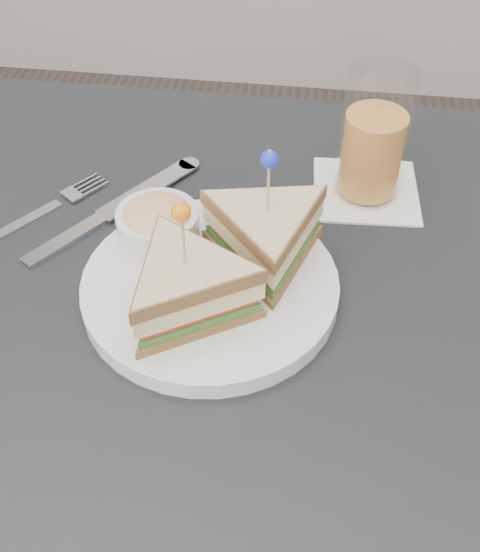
% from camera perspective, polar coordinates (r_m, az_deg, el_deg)
% --- Properties ---
extents(table, '(0.80, 0.80, 0.75)m').
position_cam_1_polar(table, '(0.70, -0.93, -7.78)').
color(table, black).
rests_on(table, ground).
extents(plate_meal, '(0.27, 0.26, 0.14)m').
position_cam_1_polar(plate_meal, '(0.64, -1.94, 1.14)').
color(plate_meal, white).
rests_on(plate_meal, table).
extents(cutlery_fork, '(0.12, 0.15, 0.00)m').
position_cam_1_polar(cutlery_fork, '(0.78, -15.68, 5.31)').
color(cutlery_fork, silver).
rests_on(cutlery_fork, table).
extents(cutlery_knife, '(0.16, 0.21, 0.01)m').
position_cam_1_polar(cutlery_knife, '(0.76, -10.70, 5.13)').
color(cutlery_knife, silver).
rests_on(cutlery_knife, table).
extents(drink_set, '(0.12, 0.12, 0.15)m').
position_cam_1_polar(drink_set, '(0.76, 10.94, 10.75)').
color(drink_set, white).
rests_on(drink_set, table).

